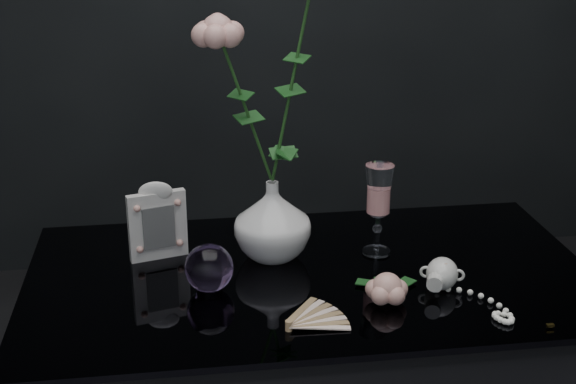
{
  "coord_description": "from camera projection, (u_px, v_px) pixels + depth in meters",
  "views": [
    {
      "loc": [
        -0.23,
        -1.27,
        1.43
      ],
      "look_at": [
        -0.04,
        0.06,
        0.92
      ],
      "focal_mm": 50.0,
      "sensor_mm": 36.0,
      "label": 1
    }
  ],
  "objects": [
    {
      "name": "paper_fan",
      "position": [
        289.0,
        325.0,
        1.3
      ],
      "size": [
        0.24,
        0.21,
        0.02
      ],
      "primitive_type": null,
      "rotation": [
        0.0,
        0.0,
        0.32
      ],
      "color": "#F8EBC6",
      "rests_on": "table"
    },
    {
      "name": "vase",
      "position": [
        272.0,
        220.0,
        1.53
      ],
      "size": [
        0.18,
        0.18,
        0.15
      ],
      "primitive_type": "imported",
      "rotation": [
        0.0,
        0.0,
        -0.24
      ],
      "color": "white",
      "rests_on": "table"
    },
    {
      "name": "pearl_jar",
      "position": [
        442.0,
        272.0,
        1.43
      ],
      "size": [
        0.26,
        0.26,
        0.06
      ],
      "primitive_type": null,
      "rotation": [
        0.0,
        0.0,
        -0.37
      ],
      "color": "silver",
      "rests_on": "table"
    },
    {
      "name": "picture_frame",
      "position": [
        157.0,
        220.0,
        1.53
      ],
      "size": [
        0.14,
        0.12,
        0.16
      ],
      "primitive_type": null,
      "rotation": [
        0.0,
        0.0,
        0.26
      ],
      "color": "silver",
      "rests_on": "table"
    },
    {
      "name": "paperweight",
      "position": [
        209.0,
        268.0,
        1.41
      ],
      "size": [
        0.11,
        0.11,
        0.09
      ],
      "primitive_type": null,
      "rotation": [
        0.0,
        0.0,
        0.39
      ],
      "color": "#966DB1",
      "rests_on": "table"
    },
    {
      "name": "roses",
      "position": [
        272.0,
        72.0,
        1.42
      ],
      "size": [
        0.25,
        0.11,
        0.47
      ],
      "color": "#EEA599",
      "rests_on": "vase"
    },
    {
      "name": "wine_glass",
      "position": [
        378.0,
        210.0,
        1.54
      ],
      "size": [
        0.07,
        0.07,
        0.18
      ],
      "primitive_type": null,
      "rotation": [
        0.0,
        0.0,
        0.27
      ],
      "color": "white",
      "rests_on": "table"
    },
    {
      "name": "loose_rose",
      "position": [
        387.0,
        288.0,
        1.38
      ],
      "size": [
        0.15,
        0.18,
        0.06
      ],
      "primitive_type": null,
      "rotation": [
        0.0,
        0.0,
        0.17
      ],
      "color": "#E3A292",
      "rests_on": "table"
    }
  ]
}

